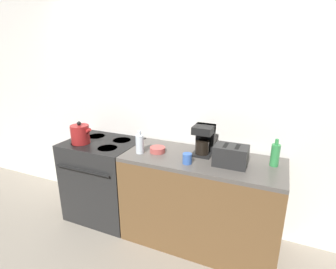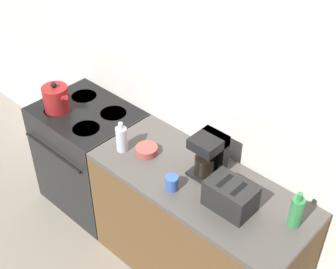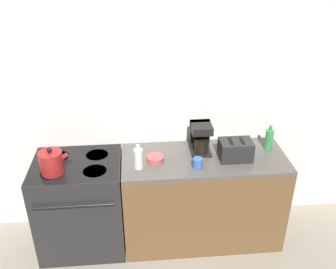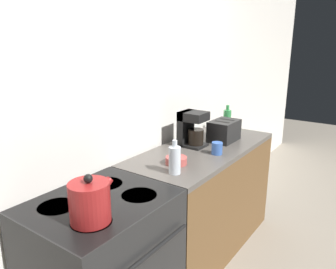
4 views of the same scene
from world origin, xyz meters
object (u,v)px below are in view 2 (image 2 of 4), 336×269
at_px(bottle_clear, 122,139).
at_px(cup_blue, 172,183).
at_px(stove, 91,156).
at_px(coffee_maker, 210,153).
at_px(kettle, 56,98).
at_px(bottle_green, 296,212).
at_px(bowl, 147,150).
at_px(toaster, 230,196).

xyz_separation_m(bottle_clear, cup_blue, (0.50, -0.05, -0.05)).
relative_size(stove, coffee_maker, 3.17).
xyz_separation_m(kettle, bottle_green, (1.93, 0.22, 0.00)).
xyz_separation_m(stove, bowl, (0.70, -0.03, 0.47)).
height_order(bottle_clear, bottle_green, bottle_green).
bearing_deg(stove, cup_blue, -8.88).
relative_size(coffee_maker, bowl, 1.90).
height_order(stove, bottle_clear, bottle_clear).
bearing_deg(bottle_clear, kettle, -179.36).
height_order(toaster, coffee_maker, coffee_maker).
bearing_deg(bottle_green, coffee_maker, 178.41).
bearing_deg(kettle, bottle_green, 6.50).
bearing_deg(kettle, bottle_clear, 0.64).
relative_size(toaster, bottle_green, 1.18).
bearing_deg(coffee_maker, toaster, -28.72).
bearing_deg(bowl, bottle_clear, -149.28).
xyz_separation_m(coffee_maker, bottle_clear, (-0.57, -0.23, -0.06)).
distance_m(stove, toaster, 1.51).
bearing_deg(cup_blue, bottle_green, 20.11).
height_order(cup_blue, bowl, cup_blue).
height_order(toaster, bottle_green, bottle_green).
distance_m(stove, bottle_clear, 0.78).
bearing_deg(stove, coffee_maker, 5.69).
relative_size(bottle_green, cup_blue, 2.60).
bearing_deg(toaster, cup_blue, -161.65).
bearing_deg(coffee_maker, cup_blue, -103.66).
bearing_deg(stove, bowl, -2.43).
distance_m(kettle, bottle_green, 1.94).
distance_m(bottle_clear, bowl, 0.19).
xyz_separation_m(stove, kettle, (-0.17, -0.13, 0.55)).
relative_size(stove, cup_blue, 9.76).
distance_m(kettle, coffee_maker, 1.31).
distance_m(kettle, cup_blue, 1.22).
relative_size(kettle, bottle_green, 1.01).
bearing_deg(bottle_green, toaster, -158.14).
distance_m(coffee_maker, cup_blue, 0.30).
relative_size(bottle_clear, cup_blue, 2.42).
height_order(kettle, cup_blue, kettle).
distance_m(toaster, bowl, 0.71).
distance_m(bottle_green, bowl, 1.07).
bearing_deg(bottle_green, stove, -176.94).
bearing_deg(kettle, coffee_maker, 10.42).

